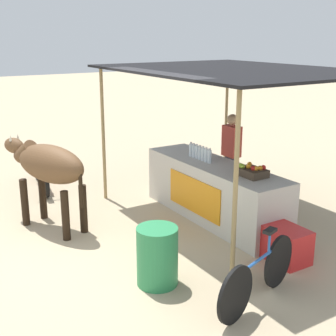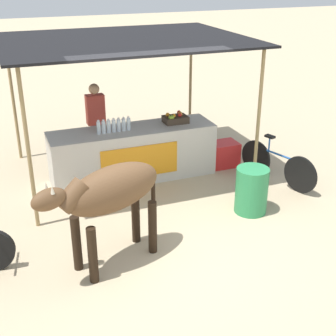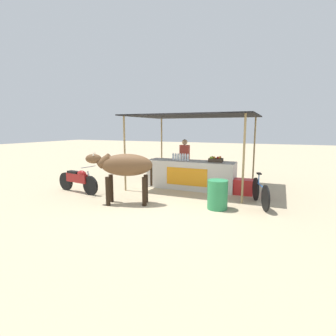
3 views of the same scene
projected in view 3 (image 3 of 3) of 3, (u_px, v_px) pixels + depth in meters
name	position (u px, v px, depth m)	size (l,w,h in m)	color
ground_plane	(164.00, 206.00, 7.05)	(60.00, 60.00, 0.00)	tan
stall_counter	(190.00, 175.00, 8.97)	(3.00, 0.82, 0.96)	beige
stall_awning	(194.00, 118.00, 8.95)	(4.20, 3.20, 2.50)	black
water_bottle_row	(180.00, 157.00, 8.97)	(0.61, 0.07, 0.25)	silver
fruit_crate	(216.00, 160.00, 8.60)	(0.44, 0.32, 0.18)	#3F3326
vendor_behind_counter	(185.00, 161.00, 9.79)	(0.34, 0.22, 1.65)	#383842
cooler_box	(243.00, 187.00, 8.21)	(0.60, 0.44, 0.48)	red
water_barrel	(217.00, 195.00, 6.71)	(0.52, 0.52, 0.75)	#2D8C51
cow	(124.00, 167.00, 7.07)	(1.82, 1.01, 1.44)	brown
motorcycle_parked	(78.00, 180.00, 8.40)	(1.79, 0.55, 0.90)	black
bicycle_leaning	(260.00, 193.00, 7.03)	(0.57, 1.59, 0.85)	black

